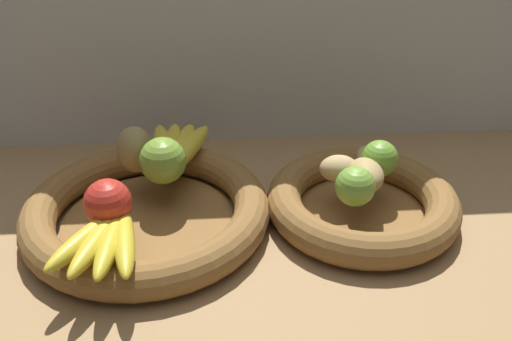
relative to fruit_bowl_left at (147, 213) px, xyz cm
name	(u,v)px	position (x,y,z in cm)	size (l,w,h in cm)	color
ground_plane	(268,227)	(19.10, 0.33, -4.09)	(140.00, 90.00, 3.00)	#9E774C
back_wall	(255,1)	(19.10, 30.33, 24.91)	(140.00, 3.00, 55.00)	silver
fruit_bowl_left	(147,213)	(0.00, 0.00, 0.00)	(38.60, 38.60, 5.54)	brown
fruit_bowl_right	(363,204)	(34.28, 0.00, 0.01)	(30.77, 30.77, 5.54)	brown
apple_green_back	(163,161)	(2.74, 4.55, 6.71)	(7.50, 7.50, 7.50)	#7AA338
apple_red_front	(108,202)	(-4.21, -6.26, 6.36)	(6.80, 6.80, 6.80)	red
pear_brown	(135,149)	(-1.98, 8.26, 6.86)	(6.14, 6.32, 7.81)	olive
banana_bunch_front	(106,239)	(-3.88, -12.08, 4.37)	(12.86, 16.83, 2.83)	gold
banana_bunch_back	(176,149)	(4.22, 12.29, 4.55)	(11.82, 18.77, 3.18)	yellow
potato_oblong	(339,168)	(30.59, 2.87, 5.08)	(6.17, 4.74, 4.24)	tan
potato_back	(372,161)	(36.33, 4.51, 5.25)	(6.97, 4.40, 4.59)	tan
potato_large	(366,176)	(34.28, 0.00, 5.23)	(7.66, 5.60, 4.55)	tan
lime_near	(355,186)	(31.63, -3.97, 5.98)	(6.04, 6.04, 6.04)	#7AAD3D
lime_far	(379,159)	(37.37, 3.97, 5.97)	(6.03, 6.03, 6.03)	#6B9E33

